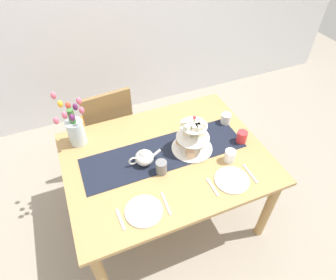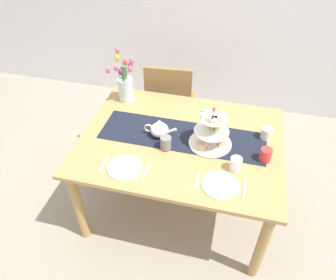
{
  "view_description": "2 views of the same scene",
  "coord_description": "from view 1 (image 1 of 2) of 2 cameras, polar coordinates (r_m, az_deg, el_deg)",
  "views": [
    {
      "loc": [
        -0.51,
        -1.29,
        2.25
      ],
      "look_at": [
        0.05,
        0.07,
        0.81
      ],
      "focal_mm": 30.59,
      "sensor_mm": 36.0,
      "label": 1
    },
    {
      "loc": [
        0.32,
        -1.68,
        2.22
      ],
      "look_at": [
        -0.08,
        -0.07,
        0.76
      ],
      "focal_mm": 33.96,
      "sensor_mm": 36.0,
      "label": 2
    }
  ],
  "objects": [
    {
      "name": "dining_table",
      "position": [
        2.13,
        -0.4,
        -5.05
      ],
      "size": [
        1.43,
        1.09,
        0.73
      ],
      "color": "tan",
      "rests_on": "ground_plane"
    },
    {
      "name": "mug_white_text",
      "position": [
        2.04,
        12.22,
        -3.13
      ],
      "size": [
        0.08,
        0.08,
        0.09
      ],
      "primitive_type": "cylinder",
      "color": "white",
      "rests_on": "dining_table"
    },
    {
      "name": "mug_grey",
      "position": [
        1.92,
        -1.34,
        -5.41
      ],
      "size": [
        0.08,
        0.08,
        0.09
      ],
      "primitive_type": "cylinder",
      "color": "slate",
      "rests_on": "table_runner"
    },
    {
      "name": "knife_right",
      "position": [
        2.03,
        16.08,
        -6.45
      ],
      "size": [
        0.02,
        0.17,
        0.01
      ],
      "primitive_type": "cube",
      "rotation": [
        0.0,
        0.0,
        -0.01
      ],
      "color": "silver",
      "rests_on": "dining_table"
    },
    {
      "name": "tiered_cake_stand",
      "position": [
        2.04,
        4.83,
        0.31
      ],
      "size": [
        0.3,
        0.3,
        0.3
      ],
      "color": "beige",
      "rests_on": "table_runner"
    },
    {
      "name": "fork_right",
      "position": [
        1.9,
        8.86,
        -9.22
      ],
      "size": [
        0.02,
        0.15,
        0.01
      ],
      "primitive_type": "cube",
      "rotation": [
        0.0,
        0.0,
        0.01
      ],
      "color": "silver",
      "rests_on": "dining_table"
    },
    {
      "name": "dinner_plate_left",
      "position": [
        1.78,
        -4.85,
        -13.91
      ],
      "size": [
        0.23,
        0.23,
        0.01
      ],
      "primitive_type": "cylinder",
      "color": "white",
      "rests_on": "dining_table"
    },
    {
      "name": "fork_left",
      "position": [
        1.77,
        -9.44,
        -15.33
      ],
      "size": [
        0.02,
        0.15,
        0.01
      ],
      "primitive_type": "cube",
      "rotation": [
        0.0,
        0.0,
        0.04
      ],
      "color": "silver",
      "rests_on": "dining_table"
    },
    {
      "name": "teapot",
      "position": [
        1.98,
        -4.76,
        -3.42
      ],
      "size": [
        0.24,
        0.13,
        0.14
      ],
      "color": "white",
      "rests_on": "table_runner"
    },
    {
      "name": "knife_left",
      "position": [
        1.81,
        -0.4,
        -12.5
      ],
      "size": [
        0.02,
        0.17,
        0.01
      ],
      "primitive_type": "cube",
      "rotation": [
        0.0,
        0.0,
        -0.05
      ],
      "color": "silver",
      "rests_on": "dining_table"
    },
    {
      "name": "tulip_vase",
      "position": [
        2.16,
        -18.06,
        2.32
      ],
      "size": [
        0.21,
        0.2,
        0.41
      ],
      "color": "silver",
      "rests_on": "dining_table"
    },
    {
      "name": "ground_plane",
      "position": [
        2.64,
        -0.33,
        -14.03
      ],
      "size": [
        8.0,
        8.0,
        0.0
      ],
      "primitive_type": "plane",
      "color": "gray"
    },
    {
      "name": "table_runner",
      "position": [
        2.08,
        -0.79,
        -2.56
      ],
      "size": [
        1.19,
        0.34,
        0.0
      ],
      "primitive_type": "cube",
      "color": "black",
      "rests_on": "dining_table"
    },
    {
      "name": "dinner_plate_right",
      "position": [
        1.96,
        12.6,
        -7.77
      ],
      "size": [
        0.23,
        0.23,
        0.01
      ],
      "primitive_type": "cylinder",
      "color": "white",
      "rests_on": "dining_table"
    },
    {
      "name": "chair_left",
      "position": [
        2.71,
        -11.99,
        3.11
      ],
      "size": [
        0.45,
        0.45,
        0.91
      ],
      "color": "olive",
      "rests_on": "ground_plane"
    },
    {
      "name": "mug_orange",
      "position": [
        2.2,
        14.47,
        0.6
      ],
      "size": [
        0.08,
        0.08,
        0.09
      ],
      "primitive_type": "cylinder",
      "color": "red",
      "rests_on": "dining_table"
    },
    {
      "name": "cream_jug",
      "position": [
        2.34,
        11.46,
        4.18
      ],
      "size": [
        0.08,
        0.08,
        0.08
      ],
      "primitive_type": "cylinder",
      "color": "white",
      "rests_on": "dining_table"
    }
  ]
}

